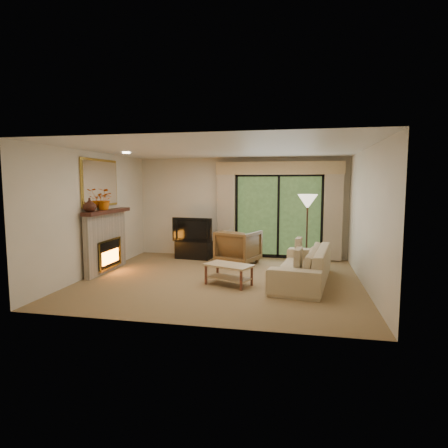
% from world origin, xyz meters
% --- Properties ---
extents(floor, '(5.50, 5.50, 0.00)m').
position_xyz_m(floor, '(0.00, 0.00, 0.00)').
color(floor, olive).
rests_on(floor, ground).
extents(ceiling, '(5.50, 5.50, 0.00)m').
position_xyz_m(ceiling, '(0.00, 0.00, 2.60)').
color(ceiling, silver).
rests_on(ceiling, ground).
extents(wall_back, '(5.00, 0.00, 5.00)m').
position_xyz_m(wall_back, '(0.00, 2.50, 1.30)').
color(wall_back, beige).
rests_on(wall_back, ground).
extents(wall_front, '(5.00, 0.00, 5.00)m').
position_xyz_m(wall_front, '(0.00, -2.50, 1.30)').
color(wall_front, beige).
rests_on(wall_front, ground).
extents(wall_left, '(0.00, 5.00, 5.00)m').
position_xyz_m(wall_left, '(-2.75, 0.00, 1.30)').
color(wall_left, beige).
rests_on(wall_left, ground).
extents(wall_right, '(0.00, 5.00, 5.00)m').
position_xyz_m(wall_right, '(2.75, 0.00, 1.30)').
color(wall_right, beige).
rests_on(wall_right, ground).
extents(fireplace, '(0.24, 1.70, 1.37)m').
position_xyz_m(fireplace, '(-2.63, 0.20, 0.69)').
color(fireplace, gray).
rests_on(fireplace, floor).
extents(mirror, '(0.07, 1.45, 1.02)m').
position_xyz_m(mirror, '(-2.71, 0.20, 1.95)').
color(mirror, '#B4963C').
rests_on(mirror, wall_left).
extents(sliding_door, '(2.26, 0.10, 2.16)m').
position_xyz_m(sliding_door, '(1.00, 2.45, 1.10)').
color(sliding_door, black).
rests_on(sliding_door, floor).
extents(curtain_left, '(0.45, 0.18, 2.35)m').
position_xyz_m(curtain_left, '(-0.35, 2.34, 1.20)').
color(curtain_left, tan).
rests_on(curtain_left, floor).
extents(curtain_right, '(0.45, 0.18, 2.35)m').
position_xyz_m(curtain_right, '(2.35, 2.34, 1.20)').
color(curtain_right, tan).
rests_on(curtain_right, floor).
extents(cornice, '(3.20, 0.24, 0.32)m').
position_xyz_m(cornice, '(1.00, 2.36, 2.32)').
color(cornice, tan).
rests_on(cornice, wall_back).
extents(media_console, '(0.94, 0.50, 0.45)m').
position_xyz_m(media_console, '(-1.13, 1.95, 0.23)').
color(media_console, black).
rests_on(media_console, floor).
extents(tv, '(1.08, 0.25, 0.62)m').
position_xyz_m(tv, '(-1.13, 1.95, 0.76)').
color(tv, black).
rests_on(tv, media_console).
extents(armchair, '(1.14, 1.15, 0.82)m').
position_xyz_m(armchair, '(0.10, 1.55, 0.41)').
color(armchair, brown).
rests_on(armchair, floor).
extents(sofa, '(1.25, 2.49, 0.70)m').
position_xyz_m(sofa, '(1.61, 0.11, 0.35)').
color(sofa, tan).
rests_on(sofa, floor).
extents(pillow_near, '(0.16, 0.42, 0.41)m').
position_xyz_m(pillow_near, '(1.53, -0.57, 0.59)').
color(pillow_near, brown).
rests_on(pillow_near, sofa).
extents(pillow_far, '(0.16, 0.41, 0.40)m').
position_xyz_m(pillow_far, '(1.53, 0.80, 0.58)').
color(pillow_far, brown).
rests_on(pillow_far, sofa).
extents(coffee_table, '(1.01, 0.79, 0.40)m').
position_xyz_m(coffee_table, '(0.23, -0.36, 0.20)').
color(coffee_table, tan).
rests_on(coffee_table, floor).
extents(floor_lamp, '(0.58, 0.58, 1.69)m').
position_xyz_m(floor_lamp, '(1.71, 1.46, 0.85)').
color(floor_lamp, beige).
rests_on(floor_lamp, floor).
extents(vase, '(0.31, 0.31, 0.28)m').
position_xyz_m(vase, '(-2.61, -0.43, 1.51)').
color(vase, '#361810').
rests_on(vase, fireplace).
extents(branches, '(0.43, 0.38, 0.46)m').
position_xyz_m(branches, '(-2.61, 0.16, 1.60)').
color(branches, '#CE5E0C').
rests_on(branches, fireplace).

